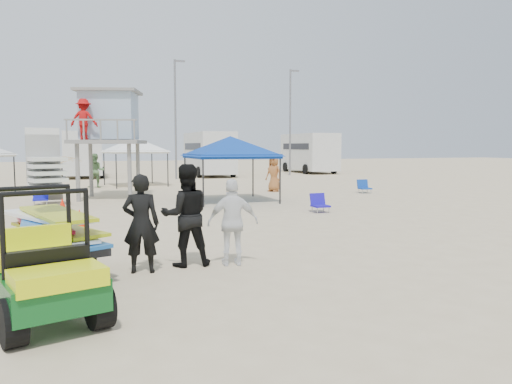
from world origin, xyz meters
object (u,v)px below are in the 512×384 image
object	(u,v)px
utility_cart	(38,260)
surf_trailer	(50,223)
man_left	(141,224)
canopy_blue	(230,140)
lifeguard_tower	(106,120)

from	to	relation	value
utility_cart	surf_trailer	world-z (taller)	surf_trailer
utility_cart	man_left	bearing A→B (deg)	53.21
surf_trailer	utility_cart	bearing A→B (deg)	-90.05
surf_trailer	canopy_blue	bearing A→B (deg)	58.82
utility_cart	canopy_blue	xyz separation A→B (m)	(6.20, 12.57, 1.71)
utility_cart	man_left	world-z (taller)	man_left
man_left	lifeguard_tower	size ratio (longest dim) A/B	0.39
utility_cart	lifeguard_tower	xyz separation A→B (m)	(1.50, 15.28, 2.57)
utility_cart	man_left	xyz separation A→B (m)	(1.52, 2.03, 0.10)
lifeguard_tower	canopy_blue	distance (m)	5.49
man_left	canopy_blue	distance (m)	11.64
surf_trailer	lifeguard_tower	size ratio (longest dim) A/B	0.60
man_left	lifeguard_tower	world-z (taller)	lifeguard_tower
utility_cart	canopy_blue	size ratio (longest dim) A/B	0.74
man_left	surf_trailer	bearing A→B (deg)	0.64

